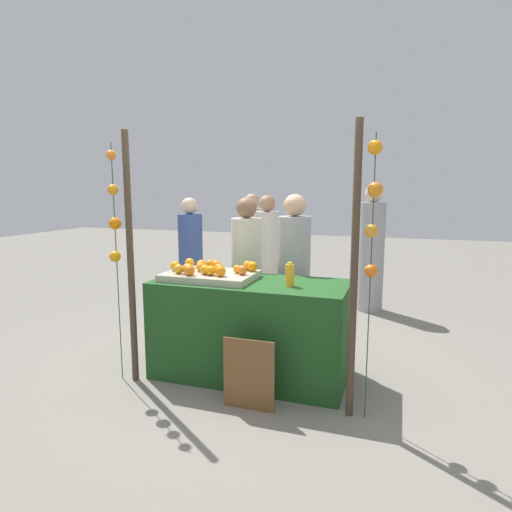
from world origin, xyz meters
TOP-DOWN VIEW (x-y plane):
  - ground_plane at (0.00, 0.00)m, footprint 24.00×24.00m
  - stall_counter at (0.00, 0.00)m, footprint 1.68×0.76m
  - orange_tray at (-0.37, -0.03)m, footprint 0.79×0.54m
  - orange_0 at (-0.47, -0.02)m, footprint 0.08×0.08m
  - orange_1 at (-0.46, 0.18)m, footprint 0.08×0.08m
  - orange_2 at (-0.61, -0.17)m, footprint 0.08×0.08m
  - orange_3 at (-0.06, -0.04)m, footprint 0.08×0.08m
  - orange_4 at (-0.53, -0.15)m, footprint 0.09×0.09m
  - orange_5 at (-0.70, -0.06)m, footprint 0.09×0.09m
  - orange_6 at (-0.09, 0.19)m, footprint 0.09×0.09m
  - orange_7 at (-0.21, -0.16)m, footprint 0.09×0.09m
  - orange_8 at (-0.65, 0.13)m, footprint 0.09×0.09m
  - orange_9 at (-0.03, 0.14)m, footprint 0.09×0.09m
  - orange_10 at (-0.27, -0.05)m, footprint 0.09×0.09m
  - orange_11 at (-0.48, -0.22)m, footprint 0.09×0.09m
  - orange_12 at (-0.38, -0.13)m, footprint 0.08×0.08m
  - orange_13 at (-0.37, 0.12)m, footprint 0.09×0.09m
  - orange_14 at (-0.51, 0.08)m, footprint 0.09×0.09m
  - orange_15 at (-0.13, 0.02)m, footprint 0.07×0.07m
  - orange_16 at (-0.31, -0.15)m, footprint 0.08×0.08m
  - juice_bottle at (0.37, -0.07)m, footprint 0.07×0.07m
  - chalkboard_sign at (0.19, -0.57)m, footprint 0.40×0.03m
  - vendor_left at (-0.28, 0.68)m, footprint 0.32×0.32m
  - vendor_right at (0.23, 0.65)m, footprint 0.32×0.32m
  - crowd_person_0 at (0.85, 2.52)m, footprint 0.34×0.34m
  - crowd_person_1 at (-0.43, 1.88)m, footprint 0.32×0.32m
  - crowd_person_2 at (-1.34, 1.47)m, footprint 0.31×0.31m
  - crowd_person_3 at (-0.87, 2.53)m, footprint 0.32×0.32m
  - canopy_post_left at (-0.92, -0.42)m, footprint 0.06×0.06m
  - canopy_post_right at (0.92, -0.42)m, footprint 0.06×0.06m
  - garland_strand_left at (-1.05, -0.44)m, footprint 0.11×0.10m
  - garland_strand_right at (1.03, -0.42)m, footprint 0.11×0.10m

SIDE VIEW (x-z plane):
  - ground_plane at x=0.00m, z-range 0.00..0.00m
  - chalkboard_sign at x=0.19m, z-range -0.01..0.55m
  - stall_counter at x=0.00m, z-range 0.00..0.86m
  - crowd_person_2 at x=-1.34m, z-range -0.05..1.50m
  - vendor_left at x=-0.28m, z-range -0.05..1.52m
  - crowd_person_1 at x=-0.43m, z-range -0.05..1.52m
  - crowd_person_3 at x=-0.87m, z-range -0.05..1.53m
  - vendor_right at x=0.23m, z-range -0.06..1.55m
  - crowd_person_0 at x=0.85m, z-range -0.06..1.65m
  - orange_tray at x=-0.37m, z-range 0.86..0.92m
  - juice_bottle at x=0.37m, z-range 0.85..1.05m
  - orange_15 at x=-0.13m, z-range 0.92..0.99m
  - orange_1 at x=-0.46m, z-range 0.92..1.00m
  - orange_0 at x=-0.47m, z-range 0.92..1.00m
  - orange_12 at x=-0.38m, z-range 0.92..1.00m
  - orange_2 at x=-0.61m, z-range 0.92..1.00m
  - orange_3 at x=-0.06m, z-range 0.92..1.00m
  - orange_16 at x=-0.31m, z-range 0.92..1.01m
  - orange_13 at x=-0.37m, z-range 0.92..1.01m
  - orange_6 at x=-0.09m, z-range 0.92..1.01m
  - orange_5 at x=-0.70m, z-range 0.92..1.01m
  - orange_10 at x=-0.27m, z-range 0.92..1.01m
  - orange_14 at x=-0.51m, z-range 0.92..1.01m
  - orange_8 at x=-0.65m, z-range 0.92..1.01m
  - orange_9 at x=-0.03m, z-range 0.92..1.01m
  - orange_11 at x=-0.48m, z-range 0.92..1.01m
  - orange_4 at x=-0.53m, z-range 0.92..1.01m
  - orange_7 at x=-0.21m, z-range 0.92..1.01m
  - canopy_post_left at x=-0.92m, z-range 0.00..2.13m
  - canopy_post_right at x=0.92m, z-range 0.00..2.13m
  - garland_strand_left at x=-1.05m, z-range 0.43..2.45m
  - garland_strand_right at x=1.03m, z-range 0.51..2.53m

